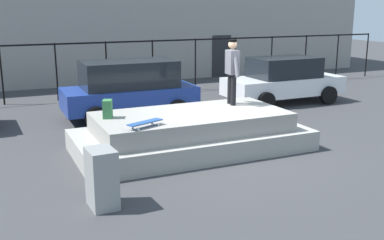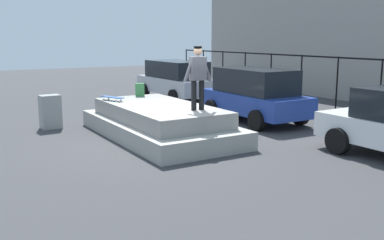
{
  "view_description": "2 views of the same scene",
  "coord_description": "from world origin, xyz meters",
  "views": [
    {
      "loc": [
        -5.14,
        -9.55,
        3.38
      ],
      "look_at": [
        -0.19,
        1.46,
        0.4
      ],
      "focal_mm": 43.34,
      "sensor_mm": 36.0,
      "label": 1
    },
    {
      "loc": [
        10.33,
        -5.33,
        2.8
      ],
      "look_at": [
        -0.28,
        1.05,
        0.47
      ],
      "focal_mm": 41.46,
      "sensor_mm": 36.0,
      "label": 2
    }
  ],
  "objects": [
    {
      "name": "car_white_sedan_far",
      "position": [
        4.5,
        3.97,
        0.83
      ],
      "size": [
        4.25,
        2.02,
        1.63
      ],
      "color": "white",
      "rests_on": "ground_plane"
    },
    {
      "name": "warehouse_building",
      "position": [
        0.0,
        13.55,
        2.93
      ],
      "size": [
        27.77,
        6.42,
        5.84
      ],
      "color": "gray",
      "rests_on": "ground_plane"
    },
    {
      "name": "utility_box",
      "position": [
        -3.49,
        -2.14,
        0.52
      ],
      "size": [
        0.47,
        0.62,
        1.04
      ],
      "primitive_type": "cube",
      "rotation": [
        0.0,
        0.0,
        0.06
      ],
      "color": "gray",
      "rests_on": "ground_plane"
    },
    {
      "name": "car_blue_hatchback_mid",
      "position": [
        -1.15,
        4.0,
        0.93
      ],
      "size": [
        4.03,
        2.02,
        1.77
      ],
      "color": "navy",
      "rests_on": "ground_plane"
    },
    {
      "name": "skateboarder",
      "position": [
        0.59,
        0.7,
        1.86
      ],
      "size": [
        0.29,
        0.81,
        1.65
      ],
      "color": "black",
      "rests_on": "concrete_ledge"
    },
    {
      "name": "fence_row",
      "position": [
        -0.0,
        7.69,
        1.4
      ],
      "size": [
        24.06,
        0.06,
        2.09
      ],
      "color": "black",
      "rests_on": "ground_plane"
    },
    {
      "name": "ground_plane",
      "position": [
        0.0,
        0.0,
        0.0
      ],
      "size": [
        60.0,
        60.0,
        0.0
      ],
      "primitive_type": "plane",
      "color": "#38383A"
    },
    {
      "name": "concrete_ledge",
      "position": [
        -0.76,
        0.24,
        0.41
      ],
      "size": [
        5.51,
        2.71,
        0.91
      ],
      "color": "#9E9B93",
      "rests_on": "ground_plane"
    },
    {
      "name": "backpack",
      "position": [
        -2.69,
        0.53,
        1.12
      ],
      "size": [
        0.29,
        0.33,
        0.42
      ],
      "primitive_type": "cube",
      "rotation": [
        0.0,
        0.0,
        4.35
      ],
      "color": "#33723F",
      "rests_on": "concrete_ledge"
    },
    {
      "name": "skateboard",
      "position": [
        -2.19,
        -0.6,
        1.01
      ],
      "size": [
        0.85,
        0.5,
        0.12
      ],
      "color": "#264C8C",
      "rests_on": "concrete_ledge"
    }
  ]
}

